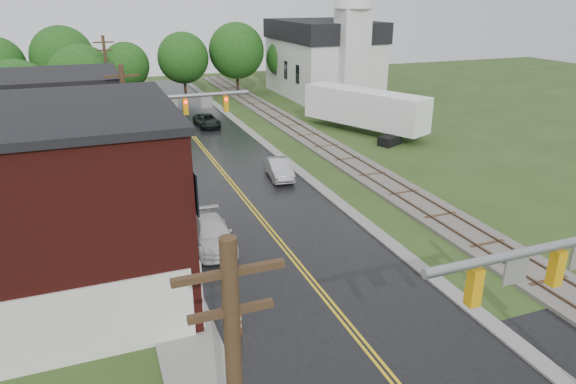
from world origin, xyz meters
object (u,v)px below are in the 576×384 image
church (327,51)px  tree_left_c (21,99)px  utility_pole_b (130,143)px  construction_barrel (233,322)px  tree_left_e (85,81)px  traffic_signal_far (175,115)px  pickup_white (212,234)px  brick_building (0,215)px  suv_dark (207,121)px  traffic_signal_near (573,280)px  utility_pole_c (109,83)px  sedan_silver (279,169)px  semi_trailer (365,108)px

church → tree_left_c: (-33.85, -13.84, -1.32)m
utility_pole_b → construction_barrel: size_ratio=8.01×
church → utility_pole_b: bearing=-130.2°
tree_left_c → tree_left_e: tree_left_e is taller
traffic_signal_far → utility_pole_b: bearing=-123.7°
tree_left_c → pickup_white: tree_left_c is taller
church → utility_pole_b: church is taller
brick_building → suv_dark: 31.98m
tree_left_c → suv_dark: (15.91, 3.36, -3.90)m
utility_pole_b → tree_left_c: utility_pole_b is taller
traffic_signal_near → utility_pole_c: size_ratio=0.82×
suv_dark → construction_barrel: (-6.50, -33.66, -0.05)m
utility_pole_c → sedan_silver: bearing=-60.0°
church → construction_barrel: size_ratio=17.81×
traffic_signal_far → pickup_white: (0.01, -9.68, -4.28)m
traffic_signal_near → sedan_silver: 24.55m
brick_building → semi_trailer: (28.13, 20.61, -1.78)m
tree_left_e → suv_dark: size_ratio=1.85×
traffic_signal_near → traffic_signal_far: same height
construction_barrel → sedan_silver: bearing=64.4°
sedan_silver → construction_barrel: 18.37m
utility_pole_c → utility_pole_b: bearing=-90.0°
tree_left_e → suv_dark: tree_left_e is taller
traffic_signal_far → tree_left_c: (-10.38, 12.90, -0.46)m
brick_building → sedan_silver: bearing=35.0°
church → utility_pole_c: bearing=-160.0°
traffic_signal_far → semi_trailer: traffic_signal_far is taller
church → pickup_white: 43.62m
utility_pole_b → tree_left_e: utility_pole_b is taller
utility_pole_b → utility_pole_c: bearing=90.0°
utility_pole_c → pickup_white: bearing=-82.9°
utility_pole_b → tree_left_c: bearing=111.5°
tree_left_c → traffic_signal_near: bearing=-65.4°
pickup_white → sedan_silver: bearing=53.8°
brick_building → tree_left_c: bearing=93.1°
traffic_signal_far → construction_barrel: traffic_signal_far is taller
semi_trailer → traffic_signal_near: bearing=-109.9°
tree_left_e → traffic_signal_far: bearing=-74.1°
church → sedan_silver: bearing=-120.9°
church → semi_trailer: (-4.35, -18.12, -3.46)m
traffic_signal_near → semi_trailer: 35.85m
traffic_signal_near → suv_dark: (-1.41, 41.26, -4.36)m
church → pickup_white: church is taller
brick_building → semi_trailer: brick_building is taller
traffic_signal_near → pickup_white: 17.35m
utility_pole_c → tree_left_e: bearing=137.2°
utility_pole_b → construction_barrel: bearing=-79.2°
utility_pole_b → suv_dark: (8.87, 21.26, -4.11)m
sedan_silver → pickup_white: size_ratio=0.86×
traffic_signal_near → tree_left_c: bearing=114.6°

